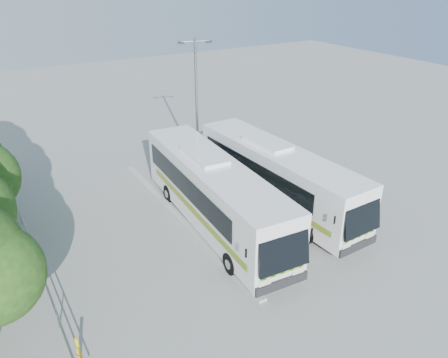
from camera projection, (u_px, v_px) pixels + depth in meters
ground at (233, 224)px, 24.16m from camera, size 100.00×100.00×0.00m
kerb_divider at (180, 218)px, 24.59m from camera, size 0.40×16.00×0.15m
railing at (26, 230)px, 22.24m from camera, size 0.06×22.00×1.00m
coach_main at (214, 193)px, 23.21m from camera, size 3.50×13.28×3.65m
coach_adjacent at (277, 175)px, 25.32m from camera, size 3.03×12.74×3.51m
lamppost at (197, 100)px, 28.96m from camera, size 2.12×0.84×8.86m
bollard at (78, 348)px, 15.68m from camera, size 0.16×0.16×0.92m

